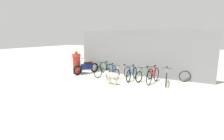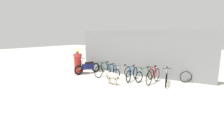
% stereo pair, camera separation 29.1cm
% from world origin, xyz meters
% --- Properties ---
extents(ground_plane, '(60.00, 60.00, 0.00)m').
position_xyz_m(ground_plane, '(0.00, 0.00, 0.00)').
color(ground_plane, '#B7B2A5').
extents(shop_wall_back, '(8.24, 0.20, 2.76)m').
position_xyz_m(shop_wall_back, '(0.00, 3.35, 1.38)').
color(shop_wall_back, gray).
rests_on(shop_wall_back, ground).
extents(bicycle_0, '(0.46, 1.76, 0.91)m').
position_xyz_m(bicycle_0, '(-1.83, 2.22, 0.38)').
color(bicycle_0, black).
rests_on(bicycle_0, ground).
extents(bicycle_1, '(0.48, 1.67, 0.83)m').
position_xyz_m(bicycle_1, '(-1.31, 2.20, 0.35)').
color(bicycle_1, black).
rests_on(bicycle_1, ground).
extents(bicycle_2, '(0.54, 1.58, 0.80)m').
position_xyz_m(bicycle_2, '(-0.68, 2.30, 0.33)').
color(bicycle_2, black).
rests_on(bicycle_2, ground).
extents(bicycle_3, '(0.46, 1.74, 0.85)m').
position_xyz_m(bicycle_3, '(0.02, 2.15, 0.35)').
color(bicycle_3, black).
rests_on(bicycle_3, ground).
extents(bicycle_4, '(0.59, 1.63, 0.79)m').
position_xyz_m(bicycle_4, '(0.70, 2.38, 0.32)').
color(bicycle_4, black).
rests_on(bicycle_4, ground).
extents(bicycle_5, '(0.46, 1.77, 0.92)m').
position_xyz_m(bicycle_5, '(1.21, 2.14, 0.38)').
color(bicycle_5, black).
rests_on(bicycle_5, ground).
extents(bicycle_6, '(0.49, 1.70, 0.90)m').
position_xyz_m(bicycle_6, '(1.88, 2.20, 0.37)').
color(bicycle_6, black).
rests_on(bicycle_6, ground).
extents(motorcycle, '(0.72, 1.91, 1.07)m').
position_xyz_m(motorcycle, '(-3.21, 2.29, 0.43)').
color(motorcycle, black).
rests_on(motorcycle, ground).
extents(stray_dog, '(1.15, 0.40, 0.68)m').
position_xyz_m(stray_dog, '(-0.52, 0.79, 0.47)').
color(stray_dog, beige).
rests_on(stray_dog, ground).
extents(person_in_robes, '(0.83, 0.83, 1.68)m').
position_xyz_m(person_in_robes, '(-3.72, 1.94, 0.90)').
color(person_in_robes, '#B72D23').
rests_on(person_in_robes, ground).
extents(spare_tire_left, '(0.60, 0.19, 0.61)m').
position_xyz_m(spare_tire_left, '(2.67, 3.11, 0.30)').
color(spare_tire_left, black).
rests_on(spare_tire_left, ground).
extents(spare_tire_right, '(0.71, 0.21, 0.71)m').
position_xyz_m(spare_tire_right, '(-2.40, 3.10, 0.36)').
color(spare_tire_right, black).
rests_on(spare_tire_right, ground).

